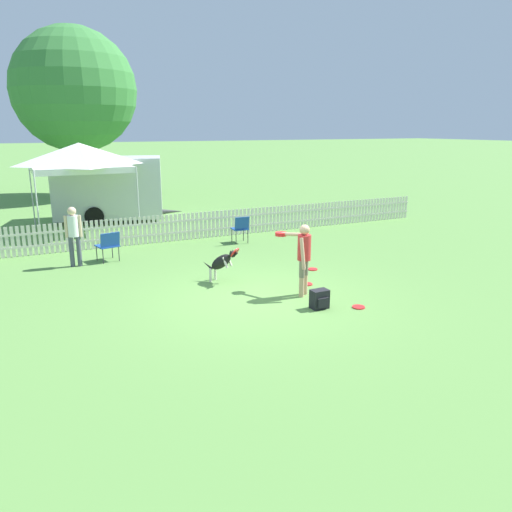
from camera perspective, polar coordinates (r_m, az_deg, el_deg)
The scene contains 14 objects.
ground_plane at distance 10.49m, azimuth 0.16°, elevation -4.84°, with size 240.00×240.00×0.00m, color #5B8C42.
handler_person at distance 10.47m, azimuth 5.31°, elevation 0.52°, with size 0.51×1.05×1.53m.
leaping_dog at distance 11.43m, azimuth -3.91°, elevation -0.65°, with size 0.70×0.87×0.86m.
frisbee_near_handler at distance 10.16m, azimuth 11.64°, elevation -5.73°, with size 0.25×0.25×0.02m.
frisbee_near_dog at distance 11.43m, azimuth 5.84°, elevation -3.21°, with size 0.25×0.25×0.02m.
frisbee_midfield at distance 12.63m, azimuth 6.47°, elevation -1.51°, with size 0.25×0.25×0.02m.
backpack_on_grass at distance 9.94m, azimuth 7.29°, elevation -4.92°, with size 0.34×0.27×0.38m.
picket_fence at distance 15.83m, azimuth -9.63°, elevation 3.19°, with size 19.25×0.04×0.85m.
folding_chair_blue_left at distance 13.77m, azimuth -16.51°, elevation 1.33°, with size 0.62×0.63×0.81m.
folding_chair_center at distance 15.35m, azimuth -1.76°, elevation 3.32°, with size 0.49×0.51×0.84m.
canopy_tent_main at distance 18.07m, azimuth -19.53°, elevation 10.61°, with size 3.11×3.11×2.98m.
spectator_standing at distance 13.48m, azimuth -20.14°, elevation 2.70°, with size 0.41×0.27×1.54m.
equipment_trailer at distance 20.01m, azimuth -16.40°, elevation 7.55°, with size 4.84×3.21×2.38m.
tree_left_grove at distance 27.26m, azimuth -20.03°, elevation 17.38°, with size 5.99×5.99×8.25m.
Camera 1 is at (-4.41, -8.86, 3.47)m, focal length 35.00 mm.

